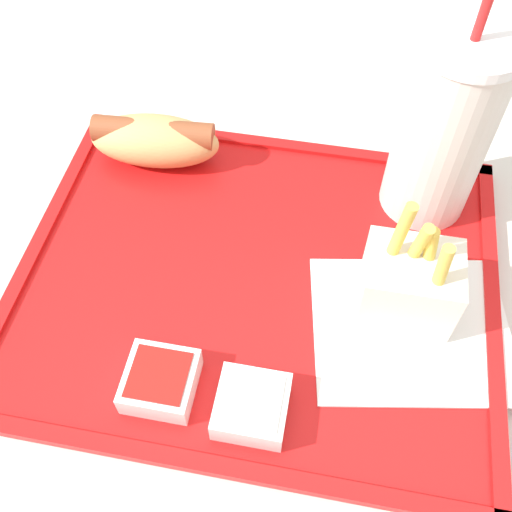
# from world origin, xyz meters

# --- Properties ---
(ground_plane) EXTENTS (8.00, 8.00, 0.00)m
(ground_plane) POSITION_xyz_m (0.00, 0.00, 0.00)
(ground_plane) COLOR #4C4742
(dining_table) EXTENTS (1.21, 1.07, 0.74)m
(dining_table) POSITION_xyz_m (0.00, 0.00, 0.37)
(dining_table) COLOR beige
(dining_table) RESTS_ON ground_plane
(food_tray) EXTENTS (0.39, 0.32, 0.01)m
(food_tray) POSITION_xyz_m (0.04, -0.00, 0.75)
(food_tray) COLOR red
(food_tray) RESTS_ON dining_table
(paper_napkin) EXTENTS (0.17, 0.15, 0.00)m
(paper_napkin) POSITION_xyz_m (0.17, -0.03, 0.75)
(paper_napkin) COLOR white
(paper_napkin) RESTS_ON food_tray
(soda_cup) EXTENTS (0.08, 0.08, 0.20)m
(soda_cup) POSITION_xyz_m (0.17, 0.11, 0.84)
(soda_cup) COLOR silver
(soda_cup) RESTS_ON food_tray
(hot_dog_far) EXTENTS (0.12, 0.06, 0.05)m
(hot_dog_far) POSITION_xyz_m (-0.08, 0.11, 0.78)
(hot_dog_far) COLOR tan
(hot_dog_far) RESTS_ON food_tray
(fries_carton) EXTENTS (0.07, 0.06, 0.11)m
(fries_carton) POSITION_xyz_m (0.16, -0.01, 0.79)
(fries_carton) COLOR silver
(fries_carton) RESTS_ON food_tray
(sauce_cup_mayo) EXTENTS (0.05, 0.05, 0.02)m
(sauce_cup_mayo) POSITION_xyz_m (0.06, -0.11, 0.76)
(sauce_cup_mayo) COLOR silver
(sauce_cup_mayo) RESTS_ON food_tray
(sauce_cup_ketchup) EXTENTS (0.05, 0.05, 0.02)m
(sauce_cup_ketchup) POSITION_xyz_m (-0.01, -0.11, 0.76)
(sauce_cup_ketchup) COLOR silver
(sauce_cup_ketchup) RESTS_ON food_tray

